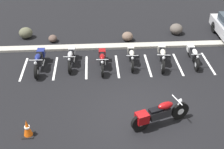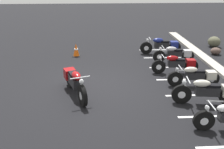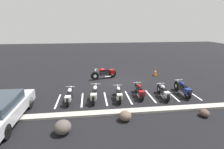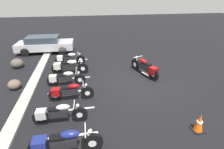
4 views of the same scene
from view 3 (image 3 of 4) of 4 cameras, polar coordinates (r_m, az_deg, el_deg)
The scene contains 21 objects.
ground at distance 14.66m, azimuth 0.54°, elevation -1.94°, with size 60.00×60.00×0.00m, color black.
motorcycle_maroon_featured at distance 15.05m, azimuth -2.28°, elevation 0.49°, with size 2.26×1.04×0.93m.
parked_bike_0 at distance 12.50m, azimuth 22.18°, elevation -4.27°, with size 0.61×2.17×0.85m.
parked_bike_1 at distance 11.64m, azimuth 16.50°, elevation -5.42°, with size 0.55×1.97×0.78m.
parked_bike_2 at distance 11.45m, azimuth 8.95°, elevation -5.26°, with size 0.56×2.00×0.79m.
parked_bike_3 at distance 10.88m, azimuth 2.17°, elevation -6.28°, with size 0.55×1.96×0.77m.
parked_bike_4 at distance 10.85m, azimuth -5.67°, elevation -6.18°, with size 0.68×2.15×0.85m.
parked_bike_5 at distance 10.90m, azimuth -13.76°, elevation -6.71°, with size 0.55×1.97×0.77m.
car_silver at distance 9.93m, azimuth -32.68°, elevation -9.60°, with size 1.91×4.34×1.29m.
concrete_curb at distance 9.59m, azimuth 5.11°, elevation -11.93°, with size 18.00×0.50×0.12m, color #A8A399.
landscape_rock_0 at distance 8.12m, azimuth -15.79°, elevation -16.21°, with size 0.75×0.73×0.60m, color #534C45.
landscape_rock_1 at distance 8.79m, azimuth 4.34°, elevation -13.32°, with size 0.60×0.60×0.49m, color brown.
landscape_rock_2 at distance 10.30m, azimuth 27.94°, elevation -11.02°, with size 0.54×0.46×0.38m, color brown.
traffic_cone at distance 16.39m, azimuth 13.96°, elevation 0.71°, with size 0.40×0.40×0.68m.
stall_line_0 at distance 13.09m, azimuth 24.84°, elevation -5.79°, with size 0.10×2.10×0.00m, color white.
stall_line_1 at distance 12.38m, azimuth 18.98°, elevation -6.37°, with size 0.10×2.10×0.00m, color white.
stall_line_2 at distance 11.82m, azimuth 12.47°, elevation -6.92°, with size 0.10×2.10×0.00m, color white.
stall_line_3 at distance 11.43m, azimuth 5.39°, elevation -7.43°, with size 0.10×2.10×0.00m, color white.
stall_line_4 at distance 11.21m, azimuth -2.08°, elevation -7.84°, with size 0.10×2.10×0.00m, color white.
stall_line_5 at distance 11.20m, azimuth -9.72°, elevation -8.12°, with size 0.10×2.10×0.00m, color white.
stall_line_6 at distance 11.37m, azimuth -17.27°, elevation -8.26°, with size 0.10×2.10×0.00m, color white.
Camera 3 is at (1.89, 13.80, 4.58)m, focal length 28.00 mm.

